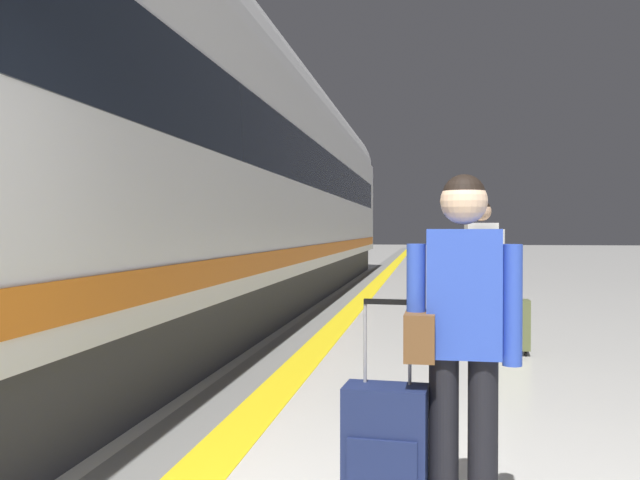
{
  "coord_description": "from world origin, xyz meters",
  "views": [
    {
      "loc": [
        0.09,
        -1.96,
        1.39
      ],
      "look_at": [
        -1.03,
        5.13,
        1.28
      ],
      "focal_mm": 38.29,
      "sensor_mm": 36.0,
      "label": 1
    }
  ],
  "objects_px": {
    "high_speed_train": "(143,136)",
    "traveller_foreground": "(460,327)",
    "rolling_suitcase_foreground": "(385,453)",
    "passenger_near": "(482,262)",
    "suitcase_near": "(511,325)"
  },
  "relations": [
    {
      "from": "passenger_near",
      "to": "rolling_suitcase_foreground",
      "type": "bearing_deg",
      "value": -99.43
    },
    {
      "from": "high_speed_train",
      "to": "traveller_foreground",
      "type": "relative_size",
      "value": 21.15
    },
    {
      "from": "traveller_foreground",
      "to": "suitcase_near",
      "type": "height_order",
      "value": "traveller_foreground"
    },
    {
      "from": "traveller_foreground",
      "to": "rolling_suitcase_foreground",
      "type": "xyz_separation_m",
      "value": [
        -0.34,
        -0.02,
        -0.58
      ]
    },
    {
      "from": "traveller_foreground",
      "to": "suitcase_near",
      "type": "bearing_deg",
      "value": 80.51
    },
    {
      "from": "high_speed_train",
      "to": "traveller_foreground",
      "type": "xyz_separation_m",
      "value": [
        3.52,
        -4.61,
        -1.56
      ]
    },
    {
      "from": "high_speed_train",
      "to": "rolling_suitcase_foreground",
      "type": "distance_m",
      "value": 6.02
    },
    {
      "from": "traveller_foreground",
      "to": "suitcase_near",
      "type": "distance_m",
      "value": 4.73
    },
    {
      "from": "high_speed_train",
      "to": "traveller_foreground",
      "type": "height_order",
      "value": "high_speed_train"
    },
    {
      "from": "traveller_foreground",
      "to": "passenger_near",
      "type": "relative_size",
      "value": 0.95
    },
    {
      "from": "high_speed_train",
      "to": "suitcase_near",
      "type": "height_order",
      "value": "high_speed_train"
    },
    {
      "from": "rolling_suitcase_foreground",
      "to": "suitcase_near",
      "type": "height_order",
      "value": "rolling_suitcase_foreground"
    },
    {
      "from": "high_speed_train",
      "to": "suitcase_near",
      "type": "distance_m",
      "value": 4.81
    },
    {
      "from": "passenger_near",
      "to": "traveller_foreground",
      "type": "bearing_deg",
      "value": -95.5
    },
    {
      "from": "high_speed_train",
      "to": "suitcase_near",
      "type": "relative_size",
      "value": 56.5
    }
  ]
}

